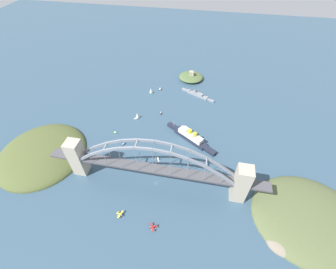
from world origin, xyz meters
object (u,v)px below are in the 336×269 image
object	(u,v)px
small_boat_0	(161,113)
small_boat_1	(115,133)
small_boat_2	(158,159)
naval_cruiser	(197,94)
harbor_arch_bridge	(155,169)
small_boat_5	(124,144)
small_boat_4	(151,91)
ocean_liner	(191,137)
seaplane_taxiing_near_bridge	(120,214)
fort_island_mid_harbor	(191,77)
seaplane_second_in_formation	(153,227)
small_boat_3	(137,115)
small_boat_6	(160,89)

from	to	relation	value
small_boat_0	small_boat_1	bearing A→B (deg)	-135.27
small_boat_1	small_boat_2	size ratio (longest dim) A/B	1.24
naval_cruiser	small_boat_0	bearing A→B (deg)	-131.08
harbor_arch_bridge	naval_cruiser	xyz separation A→B (m)	(32.25, 197.60, -26.49)
small_boat_2	small_boat_5	xyz separation A→B (m)	(-55.88, 17.10, 0.15)
harbor_arch_bridge	small_boat_5	distance (m)	86.68
small_boat_5	naval_cruiser	bearing A→B (deg)	56.86
small_boat_4	ocean_liner	bearing A→B (deg)	-50.44
small_boat_2	small_boat_5	world-z (taller)	small_boat_5
ocean_liner	small_boat_2	world-z (taller)	ocean_liner
ocean_liner	seaplane_taxiing_near_bridge	xyz separation A→B (m)	(-63.06, -132.99, -3.36)
small_boat_2	small_boat_5	bearing A→B (deg)	162.98
harbor_arch_bridge	small_boat_0	distance (m)	139.19
seaplane_taxiing_near_bridge	small_boat_5	xyz separation A→B (m)	(-31.70, 103.50, -1.33)
harbor_arch_bridge	naval_cruiser	distance (m)	201.96
harbor_arch_bridge	small_boat_1	distance (m)	115.32
harbor_arch_bridge	small_boat_4	size ratio (longest dim) A/B	22.62
ocean_liner	small_boat_1	world-z (taller)	ocean_liner
fort_island_mid_harbor	small_boat_0	distance (m)	124.51
fort_island_mid_harbor	seaplane_second_in_formation	size ratio (longest dim) A/B	5.06
small_boat_1	small_boat_5	distance (m)	29.87
harbor_arch_bridge	small_boat_5	xyz separation A→B (m)	(-61.41, 54.15, -28.44)
naval_cruiser	small_boat_2	distance (m)	164.94
ocean_liner	small_boat_1	distance (m)	116.46
fort_island_mid_harbor	harbor_arch_bridge	bearing A→B (deg)	-93.03
harbor_arch_bridge	small_boat_5	world-z (taller)	harbor_arch_bridge
small_boat_3	small_boat_6	world-z (taller)	small_boat_3
fort_island_mid_harbor	seaplane_taxiing_near_bridge	xyz separation A→B (m)	(-43.14, -302.69, -2.67)
small_boat_3	small_boat_5	bearing A→B (deg)	-92.94
seaplane_taxiing_near_bridge	small_boat_6	xyz separation A→B (m)	(-9.43, 251.74, 1.08)
naval_cruiser	small_boat_5	distance (m)	171.32
small_boat_3	small_boat_6	distance (m)	89.06
small_boat_3	small_boat_0	bearing A→B (deg)	28.11
harbor_arch_bridge	ocean_liner	size ratio (longest dim) A/B	3.30
small_boat_3	naval_cruiser	bearing A→B (deg)	42.23
small_boat_2	small_boat_4	bearing A→B (deg)	107.58
small_boat_2	ocean_liner	bearing A→B (deg)	50.15
small_boat_6	fort_island_mid_harbor	bearing A→B (deg)	44.11
ocean_liner	small_boat_4	distance (m)	136.64
small_boat_2	small_boat_6	size ratio (longest dim) A/B	1.30
small_boat_6	naval_cruiser	bearing A→B (deg)	-3.84
naval_cruiser	small_boat_1	xyz separation A→B (m)	(-114.93, -122.48, -2.15)
harbor_arch_bridge	fort_island_mid_harbor	distance (m)	254.87
harbor_arch_bridge	seaplane_second_in_formation	bearing A→B (deg)	-80.05
harbor_arch_bridge	fort_island_mid_harbor	size ratio (longest dim) A/B	5.46
seaplane_second_in_formation	naval_cruiser	bearing A→B (deg)	84.96
harbor_arch_bridge	small_boat_1	size ratio (longest dim) A/B	23.45
fort_island_mid_harbor	small_boat_1	distance (m)	202.53
ocean_liner	seaplane_second_in_formation	distance (m)	141.82
small_boat_0	small_boat_2	bearing A→B (deg)	-79.86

